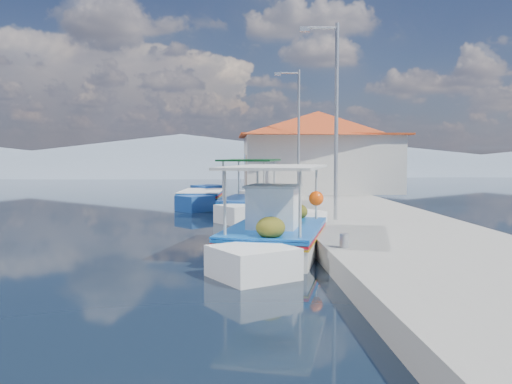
{
  "coord_description": "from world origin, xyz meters",
  "views": [
    {
      "loc": [
        1.32,
        -14.39,
        2.51
      ],
      "look_at": [
        2.18,
        2.96,
        1.3
      ],
      "focal_mm": 37.57,
      "sensor_mm": 36.0,
      "label": 1
    }
  ],
  "objects": [
    {
      "name": "quay",
      "position": [
        5.9,
        6.0,
        0.25
      ],
      "size": [
        5.0,
        44.0,
        0.5
      ],
      "primitive_type": "cube",
      "color": "gray",
      "rests_on": "ground"
    },
    {
      "name": "mountain_ridge",
      "position": [
        6.54,
        56.0,
        2.04
      ],
      "size": [
        171.4,
        96.0,
        5.5
      ],
      "color": "slate",
      "rests_on": "ground"
    },
    {
      "name": "harbor_building",
      "position": [
        6.2,
        15.0,
        2.78
      ],
      "size": [
        10.49,
        10.49,
        4.4
      ],
      "color": "silver",
      "rests_on": "quay"
    },
    {
      "name": "bollards",
      "position": [
        3.8,
        5.25,
        0.65
      ],
      "size": [
        0.2,
        17.2,
        0.3
      ],
      "color": "#A5A8AD",
      "rests_on": "quay"
    },
    {
      "name": "main_caique",
      "position": [
        2.46,
        -0.97,
        0.48
      ],
      "size": [
        3.45,
        7.27,
        2.48
      ],
      "rotation": [
        0.0,
        0.0,
        0.26
      ],
      "color": "white",
      "rests_on": "ground"
    },
    {
      "name": "ground",
      "position": [
        0.0,
        0.0,
        0.0
      ],
      "size": [
        160.0,
        160.0,
        0.0
      ],
      "primitive_type": "plane",
      "color": "black",
      "rests_on": "ground"
    },
    {
      "name": "lamp_post_far",
      "position": [
        4.51,
        11.0,
        3.85
      ],
      "size": [
        1.21,
        0.14,
        6.0
      ],
      "color": "#A5A8AD",
      "rests_on": "quay"
    },
    {
      "name": "lamp_post_near",
      "position": [
        4.51,
        2.0,
        3.85
      ],
      "size": [
        1.21,
        0.14,
        6.0
      ],
      "color": "#A5A8AD",
      "rests_on": "quay"
    },
    {
      "name": "caique_green_canopy",
      "position": [
        2.16,
        7.59,
        0.38
      ],
      "size": [
        2.97,
        6.75,
        2.58
      ],
      "rotation": [
        0.0,
        0.0,
        0.21
      ],
      "color": "white",
      "rests_on": "ground"
    },
    {
      "name": "caique_blue_hull",
      "position": [
        -0.04,
        11.8,
        0.31
      ],
      "size": [
        2.27,
        6.5,
        1.16
      ],
      "rotation": [
        0.0,
        0.0,
        0.09
      ],
      "color": "#19499B",
      "rests_on": "ground"
    }
  ]
}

